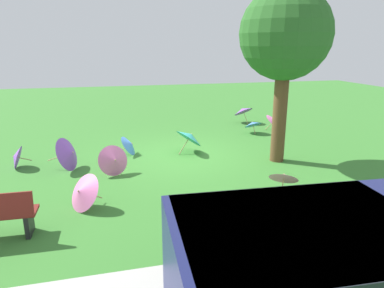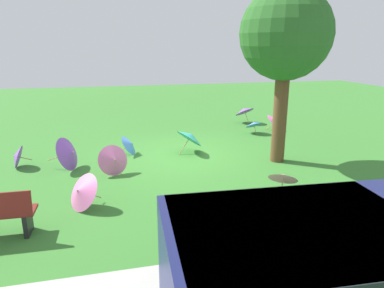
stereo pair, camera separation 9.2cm
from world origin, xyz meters
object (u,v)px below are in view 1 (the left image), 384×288
(parasol_purple_0, at_px, (243,110))
(parasol_teal_0, at_px, (190,136))
(parasol_blue_0, at_px, (253,124))
(parasol_pink_2, at_px, (275,121))
(parasol_pink_1, at_px, (82,192))
(parasol_pink_4, at_px, (284,177))
(parasol_purple_1, at_px, (70,153))
(parasol_blue_1, at_px, (130,145))
(parasol_pink_0, at_px, (114,160))
(van_dark, at_px, (362,267))
(parasol_purple_2, at_px, (16,157))
(shade_tree, at_px, (285,36))

(parasol_purple_0, bearing_deg, parasol_teal_0, 48.74)
(parasol_teal_0, distance_m, parasol_purple_0, 4.99)
(parasol_blue_0, distance_m, parasol_pink_2, 1.07)
(parasol_pink_1, bearing_deg, parasol_pink_4, 177.86)
(parasol_pink_2, xyz_separation_m, parasol_pink_4, (2.61, 5.60, -0.03))
(parasol_pink_4, bearing_deg, parasol_pink_1, -2.14)
(parasol_purple_1, height_order, parasol_pink_4, parasol_purple_1)
(parasol_teal_0, distance_m, parasol_blue_1, 1.89)
(parasol_blue_1, bearing_deg, parasol_blue_0, -161.30)
(parasol_purple_1, bearing_deg, parasol_pink_2, -159.12)
(parasol_pink_0, distance_m, parasol_blue_1, 1.78)
(parasol_pink_1, relative_size, parasol_pink_2, 1.00)
(van_dark, distance_m, parasol_pink_0, 6.55)
(parasol_blue_0, relative_size, parasol_blue_1, 0.99)
(parasol_pink_2, distance_m, parasol_purple_1, 8.06)
(van_dark, distance_m, parasol_blue_1, 7.99)
(parasol_pink_0, distance_m, parasol_pink_1, 2.00)
(parasol_pink_2, height_order, parasol_purple_2, parasol_pink_2)
(parasol_pink_2, distance_m, parasol_pink_4, 6.18)
(parasol_blue_0, xyz_separation_m, parasol_pink_2, (-1.04, -0.24, 0.02))
(parasol_purple_1, relative_size, parasol_pink_4, 1.18)
(parasol_pink_1, distance_m, parasol_pink_2, 8.93)
(parasol_purple_1, height_order, parasol_purple_2, parasol_purple_1)
(parasol_purple_1, bearing_deg, parasol_teal_0, -167.88)
(van_dark, relative_size, parasol_purple_0, 4.17)
(parasol_pink_2, bearing_deg, parasol_purple_2, 14.79)
(van_dark, relative_size, parasol_pink_4, 5.23)
(van_dark, relative_size, parasol_blue_1, 5.91)
(parasol_pink_1, relative_size, parasol_blue_1, 1.27)
(parasol_purple_2, bearing_deg, parasol_blue_1, -170.78)
(parasol_pink_0, bearing_deg, van_dark, 113.10)
(van_dark, xyz_separation_m, parasol_blue_0, (-2.78, -9.33, -0.53))
(van_dark, xyz_separation_m, parasol_pink_4, (-1.22, -3.97, -0.54))
(parasol_pink_0, xyz_separation_m, parasol_pink_2, (-6.38, -3.56, -0.01))
(parasol_purple_2, relative_size, parasol_blue_1, 0.84)
(parasol_purple_2, bearing_deg, parasol_pink_2, -165.21)
(van_dark, xyz_separation_m, parasol_purple_1, (3.71, -6.69, -0.44))
(parasol_pink_0, relative_size, parasol_blue_1, 1.16)
(van_dark, relative_size, parasol_pink_2, 4.65)
(parasol_purple_1, bearing_deg, parasol_purple_2, -18.60)
(parasol_blue_0, relative_size, parasol_purple_1, 0.74)
(parasol_blue_1, bearing_deg, van_dark, 104.80)
(parasol_blue_0, xyz_separation_m, parasol_blue_1, (4.81, 1.63, -0.06))
(parasol_teal_0, height_order, parasol_pink_4, parasol_teal_0)
(parasol_blue_0, bearing_deg, parasol_pink_0, 31.92)
(van_dark, bearing_deg, parasol_blue_0, -106.59)
(shade_tree, height_order, parasol_pink_2, shade_tree)
(parasol_blue_0, bearing_deg, parasol_pink_4, 73.76)
(parasol_purple_1, height_order, parasol_blue_1, parasol_purple_1)
(van_dark, bearing_deg, parasol_purple_1, -60.99)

